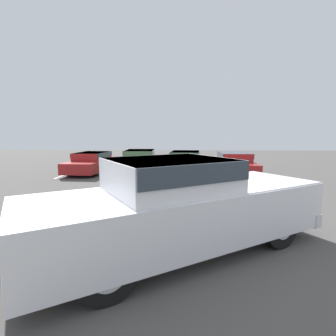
{
  "coord_description": "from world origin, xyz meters",
  "views": [
    {
      "loc": [
        0.03,
        -5.05,
        2.25
      ],
      "look_at": [
        -0.37,
        4.36,
        1.0
      ],
      "focal_mm": 28.0,
      "sensor_mm": 36.0,
      "label": 1
    }
  ],
  "objects_px": {
    "pickup_truck": "(184,205)",
    "parked_sedan_b": "(140,160)",
    "parked_sedan_c": "(185,162)",
    "parked_sedan_a": "(92,162)",
    "parked_sedan_d": "(234,162)"
  },
  "relations": [
    {
      "from": "pickup_truck",
      "to": "parked_sedan_b",
      "type": "relative_size",
      "value": 1.32
    },
    {
      "from": "parked_sedan_c",
      "to": "parked_sedan_b",
      "type": "bearing_deg",
      "value": -93.86
    },
    {
      "from": "parked_sedan_a",
      "to": "parked_sedan_c",
      "type": "height_order",
      "value": "parked_sedan_c"
    },
    {
      "from": "pickup_truck",
      "to": "parked_sedan_c",
      "type": "relative_size",
      "value": 1.37
    },
    {
      "from": "parked_sedan_a",
      "to": "parked_sedan_c",
      "type": "xyz_separation_m",
      "value": [
        5.38,
        -0.05,
        0.03
      ]
    },
    {
      "from": "pickup_truck",
      "to": "parked_sedan_b",
      "type": "bearing_deg",
      "value": 70.9
    },
    {
      "from": "parked_sedan_c",
      "to": "parked_sedan_a",
      "type": "bearing_deg",
      "value": -85.72
    },
    {
      "from": "parked_sedan_b",
      "to": "parked_sedan_d",
      "type": "distance_m",
      "value": 5.42
    },
    {
      "from": "parked_sedan_b",
      "to": "parked_sedan_d",
      "type": "height_order",
      "value": "parked_sedan_b"
    },
    {
      "from": "parked_sedan_c",
      "to": "pickup_truck",
      "type": "bearing_deg",
      "value": 3.39
    },
    {
      "from": "pickup_truck",
      "to": "parked_sedan_d",
      "type": "distance_m",
      "value": 10.42
    },
    {
      "from": "parked_sedan_b",
      "to": "parked_sedan_a",
      "type": "bearing_deg",
      "value": -84.77
    },
    {
      "from": "parked_sedan_a",
      "to": "parked_sedan_b",
      "type": "bearing_deg",
      "value": 101.49
    },
    {
      "from": "parked_sedan_c",
      "to": "parked_sedan_d",
      "type": "height_order",
      "value": "parked_sedan_c"
    },
    {
      "from": "parked_sedan_a",
      "to": "parked_sedan_d",
      "type": "bearing_deg",
      "value": 93.95
    }
  ]
}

